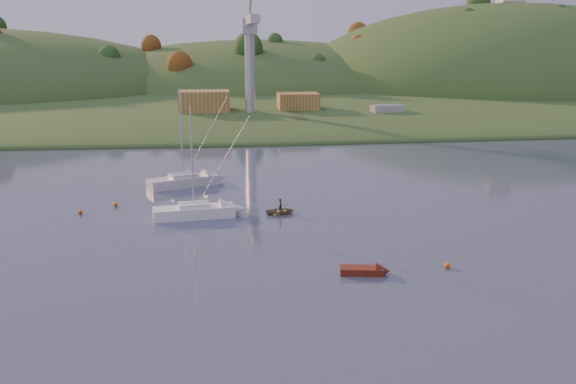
{
  "coord_description": "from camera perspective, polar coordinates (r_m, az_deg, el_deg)",
  "views": [
    {
      "loc": [
        -6.68,
        -19.58,
        18.34
      ],
      "look_at": [
        0.4,
        38.92,
        4.2
      ],
      "focal_mm": 40.0,
      "sensor_mm": 36.0,
      "label": 1
    }
  ],
  "objects": [
    {
      "name": "far_shore",
      "position": [
        250.34,
        -5.42,
        9.23
      ],
      "size": [
        620.0,
        220.0,
        1.5
      ],
      "primitive_type": "cube",
      "color": "#2C5421",
      "rests_on": "ground"
    },
    {
      "name": "shore_slope",
      "position": [
        185.61,
        -4.85,
        7.78
      ],
      "size": [
        640.0,
        150.0,
        7.0
      ],
      "primitive_type": "ellipsoid",
      "color": "#2C5421",
      "rests_on": "ground"
    },
    {
      "name": "hill_center",
      "position": [
        230.91,
        -2.77,
        8.92
      ],
      "size": [
        140.0,
        120.0,
        36.0
      ],
      "primitive_type": "ellipsoid",
      "color": "#2C5421",
      "rests_on": "ground"
    },
    {
      "name": "hill_right",
      "position": [
        238.16,
        18.61,
        8.38
      ],
      "size": [
        150.0,
        130.0,
        60.0
      ],
      "primitive_type": "ellipsoid",
      "color": "#2C5421",
      "rests_on": "ground"
    },
    {
      "name": "hillside_trees",
      "position": [
        205.51,
        -5.06,
        8.32
      ],
      "size": [
        280.0,
        50.0,
        32.0
      ],
      "primitive_type": null,
      "color": "#1C4318",
      "rests_on": "ground"
    },
    {
      "name": "wharf",
      "position": [
        143.09,
        -2.18,
        6.6
      ],
      "size": [
        42.0,
        16.0,
        2.4
      ],
      "primitive_type": "cube",
      "color": "slate",
      "rests_on": "ground"
    },
    {
      "name": "shed_west",
      "position": [
        143.23,
        -7.47,
        7.96
      ],
      "size": [
        11.0,
        8.0,
        4.8
      ],
      "primitive_type": "cube",
      "color": "#9B6433",
      "rests_on": "wharf"
    },
    {
      "name": "shed_east",
      "position": [
        145.59,
        0.91,
        8.0
      ],
      "size": [
        9.0,
        7.0,
        4.0
      ],
      "primitive_type": "cube",
      "color": "#9B6433",
      "rests_on": "wharf"
    },
    {
      "name": "dock_crane",
      "position": [
        138.25,
        -3.38,
        12.99
      ],
      "size": [
        3.2,
        28.0,
        20.3
      ],
      "color": "#B7B7BC",
      "rests_on": "wharf"
    },
    {
      "name": "sailboat_near",
      "position": [
        82.47,
        -9.3,
        1.02
      ],
      "size": [
        9.22,
        6.06,
        12.36
      ],
      "rotation": [
        0.0,
        0.0,
        0.42
      ],
      "color": "silver",
      "rests_on": "ground"
    },
    {
      "name": "sailboat_far",
      "position": [
        68.0,
        -8.36,
        -1.64
      ],
      "size": [
        8.7,
        3.63,
        11.71
      ],
      "rotation": [
        0.0,
        0.0,
        0.13
      ],
      "color": "white",
      "rests_on": "ground"
    },
    {
      "name": "canoe",
      "position": [
        68.75,
        -0.67,
        -1.7
      ],
      "size": [
        3.47,
        2.72,
        0.65
      ],
      "primitive_type": "imported",
      "rotation": [
        0.0,
        0.0,
        1.73
      ],
      "color": "olive",
      "rests_on": "ground"
    },
    {
      "name": "paddler",
      "position": [
        68.65,
        -0.67,
        -1.38
      ],
      "size": [
        0.43,
        0.58,
        1.45
      ],
      "primitive_type": "imported",
      "rotation": [
        0.0,
        0.0,
        1.73
      ],
      "color": "black",
      "rests_on": "ground"
    },
    {
      "name": "red_tender",
      "position": [
        51.97,
        7.41,
        -6.96
      ],
      "size": [
        4.17,
        2.02,
        1.36
      ],
      "rotation": [
        0.0,
        0.0,
        -0.17
      ],
      "color": "#5F1E0D",
      "rests_on": "ground"
    },
    {
      "name": "work_vessel",
      "position": [
        143.89,
        8.79,
        6.6
      ],
      "size": [
        16.58,
        7.4,
        4.13
      ],
      "rotation": [
        0.0,
        0.0,
        0.11
      ],
      "color": "#535D6D",
      "rests_on": "ground"
    },
    {
      "name": "buoy_1",
      "position": [
        54.38,
        13.98,
        -6.36
      ],
      "size": [
        0.5,
        0.5,
        0.5
      ],
      "primitive_type": "sphere",
      "color": "#EC5A0C",
      "rests_on": "ground"
    },
    {
      "name": "buoy_2",
      "position": [
        72.19,
        -17.99,
        -1.7
      ],
      "size": [
        0.5,
        0.5,
        0.5
      ],
      "primitive_type": "sphere",
      "color": "#EC5A0C",
      "rests_on": "ground"
    },
    {
      "name": "buoy_3",
      "position": [
        74.35,
        -15.07,
        -1.06
      ],
      "size": [
        0.5,
        0.5,
        0.5
      ],
      "primitive_type": "sphere",
      "color": "#EC5A0C",
      "rests_on": "ground"
    }
  ]
}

